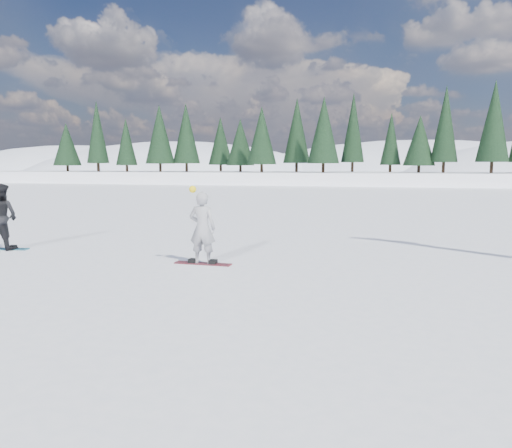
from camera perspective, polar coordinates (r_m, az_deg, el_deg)
The scene contains 6 objects.
ground at distance 12.96m, azimuth -20.90°, elevation -5.01°, with size 420.00×420.00×0.00m, color white.
alpine_backdrop at distance 201.11m, azimuth 8.69°, elevation 2.08°, with size 412.50×227.00×53.20m.
snowboarder_woman at distance 12.81m, azimuth -6.16°, elevation -0.44°, with size 0.70×0.47×2.03m.
snowboarder_man at distance 16.79m, azimuth -27.07°, elevation 0.76°, with size 0.97×0.76×2.00m, color black.
snowboard_woman at distance 12.96m, azimuth -6.10°, elevation -4.52°, with size 1.50×0.28×0.03m, color maroon.
snowboard_man at distance 16.91m, azimuth -26.89°, elevation -2.56°, with size 1.50×0.28×0.03m, color #16667D.
Camera 1 is at (7.37, -10.35, 2.57)m, focal length 35.00 mm.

